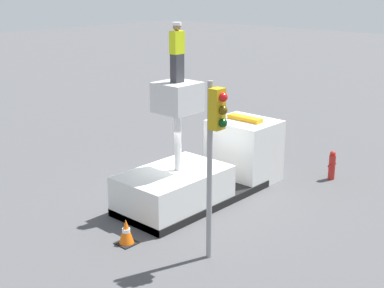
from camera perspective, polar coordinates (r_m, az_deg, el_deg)
name	(u,v)px	position (r m, az deg, el deg)	size (l,w,h in m)	color
ground_plane	(194,200)	(17.63, 0.21, -6.03)	(120.00, 120.00, 0.00)	#4C4C4F
bucket_truck	(207,169)	(17.74, 1.59, -2.69)	(6.30, 2.26, 4.02)	black
worker	(177,53)	(15.81, -1.60, 9.73)	(0.40, 0.26, 1.75)	#38383D
traffic_light_pole	(215,137)	(12.91, 2.43, 0.79)	(0.34, 0.57, 4.64)	gray
fire_hydrant	(332,165)	(19.93, 14.70, -2.21)	(0.48, 0.24, 1.08)	#B2231E
traffic_cone_rear	(126,232)	(14.86, -7.03, -9.31)	(0.52, 0.52, 0.73)	black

